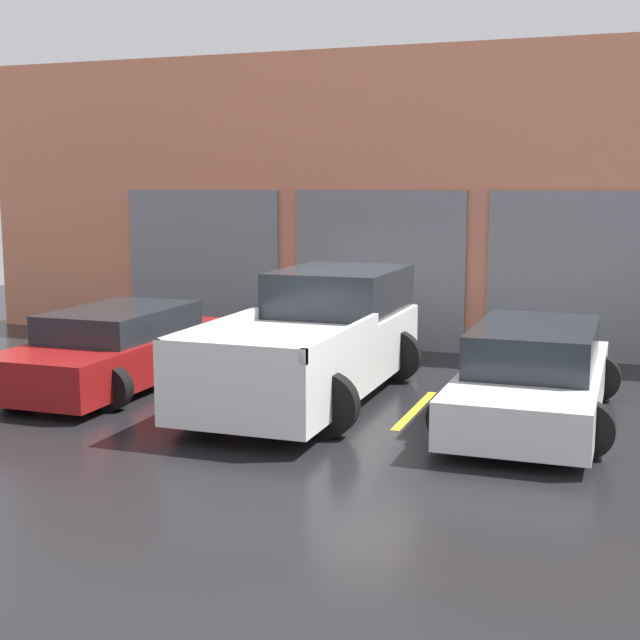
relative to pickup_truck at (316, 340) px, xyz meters
name	(u,v)px	position (x,y,z in m)	size (l,w,h in m)	color
ground_plane	(339,381)	(0.00, 1.07, -0.83)	(28.00, 28.00, 0.00)	black
shophouse_building	(394,203)	(-0.01, 4.36, 1.90)	(17.53, 0.68, 5.55)	#D17A5B
pickup_truck	(316,340)	(0.00, 0.00, 0.00)	(2.50, 5.32, 1.77)	white
sedan_white	(533,376)	(3.13, -0.29, -0.24)	(2.16, 4.63, 1.25)	white
sedan_side	(118,348)	(-3.13, -0.29, -0.26)	(2.14, 4.53, 1.18)	maroon
parking_stripe_far_left	(34,377)	(-4.70, -0.32, -0.83)	(0.12, 2.20, 0.01)	gold
parking_stripe_left	(210,392)	(-1.57, -0.32, -0.83)	(0.12, 2.20, 0.01)	gold
parking_stripe_centre	(415,410)	(1.57, -0.32, -0.83)	(0.12, 2.20, 0.01)	gold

